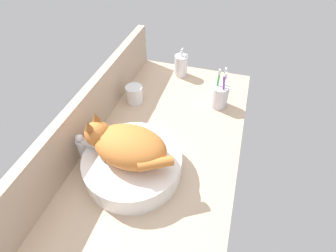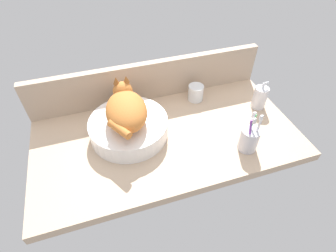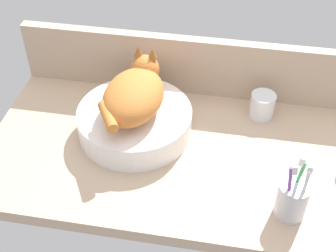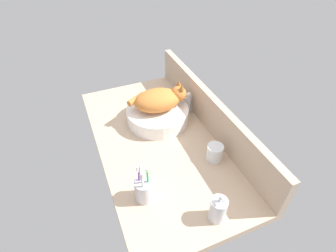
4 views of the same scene
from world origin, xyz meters
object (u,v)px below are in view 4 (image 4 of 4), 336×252
(sink_basin, at_px, (158,114))
(soap_dispenser, at_px, (218,209))
(faucet, at_px, (186,102))
(cat, at_px, (160,99))
(water_glass, at_px, (215,153))
(toothbrush_cup, at_px, (144,190))

(sink_basin, relative_size, soap_dispenser, 2.38)
(faucet, bearing_deg, soap_dispenser, -15.47)
(sink_basin, xyz_separation_m, faucet, (-0.00, 0.18, 0.03))
(sink_basin, bearing_deg, soap_dispenser, -0.40)
(cat, relative_size, water_glass, 3.95)
(cat, distance_m, faucet, 0.18)
(cat, xyz_separation_m, faucet, (-0.00, 0.16, -0.07))
(sink_basin, bearing_deg, toothbrush_cup, -27.00)
(faucet, relative_size, toothbrush_cup, 0.73)
(sink_basin, relative_size, toothbrush_cup, 1.84)
(sink_basin, xyz_separation_m, cat, (0.00, 0.01, 0.10))
(soap_dispenser, height_order, toothbrush_cup, toothbrush_cup)
(cat, bearing_deg, faucet, 91.49)
(soap_dispenser, xyz_separation_m, toothbrush_cup, (-0.19, -0.23, -0.00))
(cat, distance_m, toothbrush_cup, 0.53)
(toothbrush_cup, bearing_deg, water_glass, 102.23)
(water_glass, bearing_deg, toothbrush_cup, -77.77)
(faucet, bearing_deg, cat, -88.51)
(cat, height_order, faucet, cat)
(toothbrush_cup, distance_m, water_glass, 0.39)
(cat, xyz_separation_m, toothbrush_cup, (0.46, -0.25, -0.08))
(faucet, height_order, soap_dispenser, soap_dispenser)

